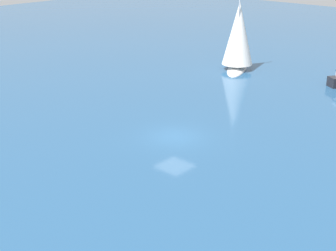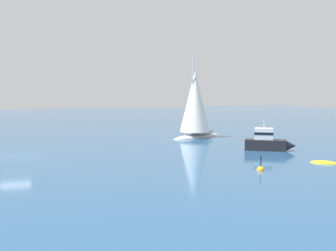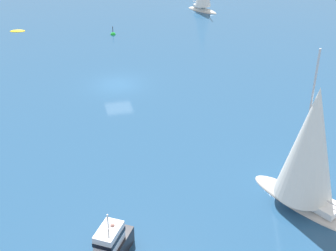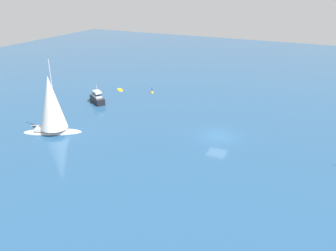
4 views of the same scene
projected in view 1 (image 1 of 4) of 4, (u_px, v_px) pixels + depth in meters
name	position (u px, v px, depth m)	size (l,w,h in m)	color
ground_plane	(175.00, 137.00, 37.50)	(160.00, 160.00, 0.00)	navy
sailboat	(238.00, 38.00, 55.31)	(5.36, 7.84, 10.20)	silver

